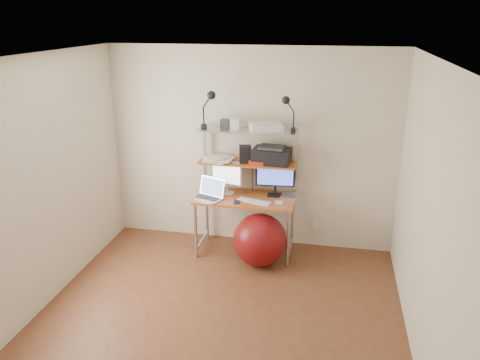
% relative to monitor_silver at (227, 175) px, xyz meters
% --- Properties ---
extents(room, '(3.60, 3.60, 3.60)m').
position_rel_monitor_silver_xyz_m(room, '(0.25, -1.53, 0.27)').
color(room, brown).
rests_on(room, ground).
extents(computer_desk, '(1.20, 0.60, 1.57)m').
position_rel_monitor_silver_xyz_m(computer_desk, '(0.25, -0.03, -0.02)').
color(computer_desk, '#AB5821').
rests_on(computer_desk, ground).
extents(desktop, '(1.20, 0.60, 0.00)m').
position_rel_monitor_silver_xyz_m(desktop, '(0.25, -0.09, -0.24)').
color(desktop, '#AB5821').
rests_on(desktop, computer_desk).
extents(mid_shelf, '(1.18, 0.34, 0.00)m').
position_rel_monitor_silver_xyz_m(mid_shelf, '(0.25, 0.04, 0.17)').
color(mid_shelf, '#AB5821').
rests_on(mid_shelf, computer_desk).
extents(top_shelf, '(1.18, 0.34, 0.00)m').
position_rel_monitor_silver_xyz_m(top_shelf, '(0.25, 0.04, 0.57)').
color(top_shelf, '#AAAAAF').
rests_on(top_shelf, computer_desk).
extents(floor, '(3.60, 3.60, 0.00)m').
position_rel_monitor_silver_xyz_m(floor, '(0.25, -1.53, -0.98)').
color(floor, brown).
rests_on(floor, ground).
extents(wall_outlet, '(0.08, 0.01, 0.12)m').
position_rel_monitor_silver_xyz_m(wall_outlet, '(1.10, 0.25, -0.68)').
color(wall_outlet, silver).
rests_on(wall_outlet, room).
extents(monitor_silver, '(0.40, 0.18, 0.45)m').
position_rel_monitor_silver_xyz_m(monitor_silver, '(0.00, 0.00, 0.00)').
color(monitor_silver, silver).
rests_on(monitor_silver, desktop).
extents(monitor_black, '(0.48, 0.14, 0.48)m').
position_rel_monitor_silver_xyz_m(monitor_black, '(0.59, 0.04, 0.00)').
color(monitor_black, black).
rests_on(monitor_black, desktop).
extents(laptop, '(0.42, 0.38, 0.30)m').
position_rel_monitor_silver_xyz_m(laptop, '(-0.16, -0.19, -0.19)').
color(laptop, silver).
rests_on(laptop, desktop).
extents(keyboard, '(0.43, 0.22, 0.01)m').
position_rel_monitor_silver_xyz_m(keyboard, '(0.38, -0.22, -0.23)').
color(keyboard, silver).
rests_on(keyboard, desktop).
extents(mouse, '(0.09, 0.05, 0.02)m').
position_rel_monitor_silver_xyz_m(mouse, '(0.68, -0.21, -0.23)').
color(mouse, silver).
rests_on(mouse, desktop).
extents(mac_mini, '(0.24, 0.24, 0.04)m').
position_rel_monitor_silver_xyz_m(mac_mini, '(0.79, -0.01, -0.22)').
color(mac_mini, silver).
rests_on(mac_mini, desktop).
extents(phone, '(0.08, 0.14, 0.01)m').
position_rel_monitor_silver_xyz_m(phone, '(0.19, -0.27, -0.23)').
color(phone, black).
rests_on(phone, desktop).
extents(printer, '(0.46, 0.34, 0.21)m').
position_rel_monitor_silver_xyz_m(printer, '(0.54, 0.05, 0.27)').
color(printer, black).
rests_on(printer, mid_shelf).
extents(nas_cube, '(0.17, 0.17, 0.20)m').
position_rel_monitor_silver_xyz_m(nas_cube, '(0.23, 0.01, 0.27)').
color(nas_cube, black).
rests_on(nas_cube, mid_shelf).
extents(red_box, '(0.19, 0.15, 0.05)m').
position_rel_monitor_silver_xyz_m(red_box, '(0.37, -0.07, 0.20)').
color(red_box, '#BA3D1D').
rests_on(red_box, mid_shelf).
extents(scanner, '(0.43, 0.35, 0.10)m').
position_rel_monitor_silver_xyz_m(scanner, '(0.47, 0.02, 0.62)').
color(scanner, silver).
rests_on(scanner, top_shelf).
extents(box_white, '(0.12, 0.11, 0.12)m').
position_rel_monitor_silver_xyz_m(box_white, '(0.10, 0.00, 0.64)').
color(box_white, silver).
rests_on(box_white, top_shelf).
extents(box_grey, '(0.11, 0.11, 0.10)m').
position_rel_monitor_silver_xyz_m(box_grey, '(-0.03, 0.06, 0.62)').
color(box_grey, '#2E2E30').
rests_on(box_grey, top_shelf).
extents(clip_lamp_left, '(0.18, 0.10, 0.45)m').
position_rel_monitor_silver_xyz_m(clip_lamp_left, '(-0.18, -0.05, 0.90)').
color(clip_lamp_left, black).
rests_on(clip_lamp_left, top_shelf).
extents(clip_lamp_right, '(0.17, 0.09, 0.42)m').
position_rel_monitor_silver_xyz_m(clip_lamp_right, '(0.72, -0.01, 0.88)').
color(clip_lamp_right, black).
rests_on(clip_lamp_right, top_shelf).
extents(exercise_ball, '(0.63, 0.63, 0.63)m').
position_rel_monitor_silver_xyz_m(exercise_ball, '(0.48, -0.36, -0.66)').
color(exercise_ball, maroon).
rests_on(exercise_ball, floor).
extents(paper_stack, '(0.42, 0.40, 0.03)m').
position_rel_monitor_silver_xyz_m(paper_stack, '(-0.12, 0.03, 0.19)').
color(paper_stack, white).
rests_on(paper_stack, mid_shelf).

